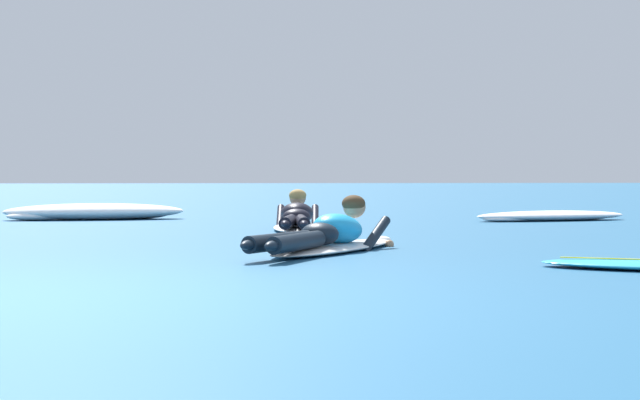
{
  "coord_description": "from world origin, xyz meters",
  "views": [
    {
      "loc": [
        0.82,
        -5.99,
        0.69
      ],
      "look_at": [
        2.04,
        5.05,
        0.41
      ],
      "focal_mm": 59.75,
      "sensor_mm": 36.0,
      "label": 1
    }
  ],
  "objects": [
    {
      "name": "surfer_far",
      "position": [
        1.96,
        6.87,
        0.13
      ],
      "size": [
        0.82,
        2.69,
        0.55
      ],
      "color": "white",
      "rests_on": "ground"
    },
    {
      "name": "whitewater_mid_left",
      "position": [
        -0.78,
        10.17,
        0.11
      ],
      "size": [
        2.75,
        1.23,
        0.24
      ],
      "color": "white",
      "rests_on": "ground"
    },
    {
      "name": "surfer_near",
      "position": [
        1.93,
        3.24,
        0.14
      ],
      "size": [
        1.74,
        2.54,
        0.55
      ],
      "color": "white",
      "rests_on": "ground"
    },
    {
      "name": "ground_plane",
      "position": [
        0.0,
        10.0,
        0.0
      ],
      "size": [
        120.0,
        120.0,
        0.0
      ],
      "primitive_type": "plane",
      "color": "#235B84"
    },
    {
      "name": "whitewater_mid_right",
      "position": [
        5.89,
        9.08,
        0.07
      ],
      "size": [
        2.52,
        1.24,
        0.15
      ],
      "color": "white",
      "rests_on": "ground"
    }
  ]
}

